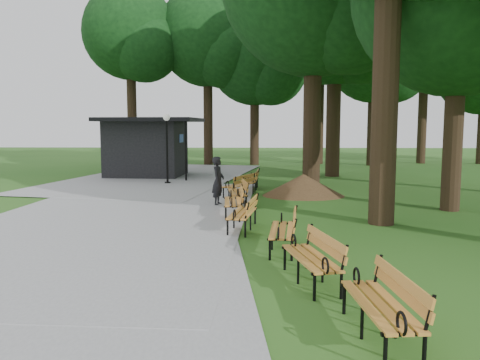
{
  "coord_description": "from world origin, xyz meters",
  "views": [
    {
      "loc": [
        0.27,
        -11.11,
        2.69
      ],
      "look_at": [
        -0.21,
        3.05,
        1.1
      ],
      "focal_mm": 35.77,
      "sensor_mm": 36.0,
      "label": 1
    }
  ],
  "objects_px": {
    "bench_3": "(242,213)",
    "bench_4": "(233,202)",
    "lamp_post": "(167,134)",
    "bench_1": "(311,258)",
    "person": "(218,181)",
    "bench_7": "(251,180)",
    "bench_5": "(237,192)",
    "dirt_mound": "(303,185)",
    "bench_0": "(380,305)",
    "lawn_tree_4": "(336,12)",
    "bench_6": "(239,185)",
    "bench_2": "(282,230)",
    "kiosk": "(147,147)"
  },
  "relations": [
    {
      "from": "person",
      "to": "bench_7",
      "type": "xyz_separation_m",
      "value": [
        1.08,
        4.02,
        -0.4
      ]
    },
    {
      "from": "person",
      "to": "lawn_tree_4",
      "type": "xyz_separation_m",
      "value": [
        5.43,
        9.88,
        7.81
      ]
    },
    {
      "from": "dirt_mound",
      "to": "lawn_tree_4",
      "type": "bearing_deg",
      "value": 72.96
    },
    {
      "from": "bench_6",
      "to": "bench_0",
      "type": "bearing_deg",
      "value": 35.57
    },
    {
      "from": "dirt_mound",
      "to": "bench_6",
      "type": "bearing_deg",
      "value": -173.94
    },
    {
      "from": "bench_6",
      "to": "dirt_mound",
      "type": "bearing_deg",
      "value": 121.37
    },
    {
      "from": "kiosk",
      "to": "bench_1",
      "type": "bearing_deg",
      "value": -65.01
    },
    {
      "from": "lamp_post",
      "to": "bench_5",
      "type": "distance_m",
      "value": 7.16
    },
    {
      "from": "bench_0",
      "to": "bench_7",
      "type": "bearing_deg",
      "value": -178.14
    },
    {
      "from": "bench_0",
      "to": "bench_4",
      "type": "xyz_separation_m",
      "value": [
        -2.26,
        8.28,
        0.0
      ]
    },
    {
      "from": "lamp_post",
      "to": "lawn_tree_4",
      "type": "distance_m",
      "value": 11.11
    },
    {
      "from": "bench_3",
      "to": "bench_4",
      "type": "relative_size",
      "value": 1.0
    },
    {
      "from": "dirt_mound",
      "to": "bench_6",
      "type": "xyz_separation_m",
      "value": [
        -2.51,
        -0.27,
        0.01
      ]
    },
    {
      "from": "bench_0",
      "to": "bench_4",
      "type": "relative_size",
      "value": 1.0
    },
    {
      "from": "bench_0",
      "to": "lawn_tree_4",
      "type": "xyz_separation_m",
      "value": [
        2.56,
        20.12,
        8.21
      ]
    },
    {
      "from": "lamp_post",
      "to": "bench_4",
      "type": "height_order",
      "value": "lamp_post"
    },
    {
      "from": "bench_1",
      "to": "lawn_tree_4",
      "type": "relative_size",
      "value": 0.15
    },
    {
      "from": "bench_7",
      "to": "lawn_tree_4",
      "type": "bearing_deg",
      "value": 146.8
    },
    {
      "from": "kiosk",
      "to": "lamp_post",
      "type": "bearing_deg",
      "value": -59.28
    },
    {
      "from": "bench_6",
      "to": "bench_7",
      "type": "distance_m",
      "value": 1.94
    },
    {
      "from": "lamp_post",
      "to": "bench_5",
      "type": "bearing_deg",
      "value": -59.41
    },
    {
      "from": "bench_5",
      "to": "bench_6",
      "type": "relative_size",
      "value": 1.0
    },
    {
      "from": "bench_0",
      "to": "bench_7",
      "type": "height_order",
      "value": "same"
    },
    {
      "from": "bench_7",
      "to": "person",
      "type": "bearing_deg",
      "value": -11.6
    },
    {
      "from": "bench_2",
      "to": "bench_6",
      "type": "relative_size",
      "value": 1.0
    },
    {
      "from": "lamp_post",
      "to": "dirt_mound",
      "type": "height_order",
      "value": "lamp_post"
    },
    {
      "from": "kiosk",
      "to": "dirt_mound",
      "type": "bearing_deg",
      "value": -38.63
    },
    {
      "from": "bench_4",
      "to": "bench_6",
      "type": "xyz_separation_m",
      "value": [
        0.02,
        4.11,
        0.0
      ]
    },
    {
      "from": "bench_3",
      "to": "bench_6",
      "type": "height_order",
      "value": "same"
    },
    {
      "from": "bench_5",
      "to": "bench_1",
      "type": "bearing_deg",
      "value": 3.37
    },
    {
      "from": "bench_3",
      "to": "bench_4",
      "type": "xyz_separation_m",
      "value": [
        -0.33,
        1.92,
        0.0
      ]
    },
    {
      "from": "person",
      "to": "bench_3",
      "type": "height_order",
      "value": "person"
    },
    {
      "from": "bench_0",
      "to": "bench_6",
      "type": "distance_m",
      "value": 12.59
    },
    {
      "from": "kiosk",
      "to": "bench_5",
      "type": "distance_m",
      "value": 10.82
    },
    {
      "from": "person",
      "to": "bench_7",
      "type": "relative_size",
      "value": 0.88
    },
    {
      "from": "bench_6",
      "to": "bench_3",
      "type": "bearing_deg",
      "value": 28.28
    },
    {
      "from": "bench_7",
      "to": "bench_1",
      "type": "bearing_deg",
      "value": 8.86
    },
    {
      "from": "bench_4",
      "to": "bench_0",
      "type": "bearing_deg",
      "value": 11.49
    },
    {
      "from": "dirt_mound",
      "to": "bench_7",
      "type": "relative_size",
      "value": 1.4
    },
    {
      "from": "lamp_post",
      "to": "bench_1",
      "type": "height_order",
      "value": "lamp_post"
    },
    {
      "from": "person",
      "to": "bench_0",
      "type": "bearing_deg",
      "value": -155.24
    },
    {
      "from": "person",
      "to": "bench_2",
      "type": "relative_size",
      "value": 0.88
    },
    {
      "from": "lawn_tree_4",
      "to": "bench_5",
      "type": "bearing_deg",
      "value": -116.03
    },
    {
      "from": "bench_5",
      "to": "bench_3",
      "type": "bearing_deg",
      "value": -3.45
    },
    {
      "from": "bench_1",
      "to": "person",
      "type": "bearing_deg",
      "value": -177.37
    },
    {
      "from": "lawn_tree_4",
      "to": "bench_1",
      "type": "bearing_deg",
      "value": -100.07
    },
    {
      "from": "bench_4",
      "to": "lawn_tree_4",
      "type": "distance_m",
      "value": 15.2
    },
    {
      "from": "kiosk",
      "to": "bench_5",
      "type": "height_order",
      "value": "kiosk"
    },
    {
      "from": "kiosk",
      "to": "lamp_post",
      "type": "height_order",
      "value": "lamp_post"
    },
    {
      "from": "kiosk",
      "to": "bench_0",
      "type": "height_order",
      "value": "kiosk"
    }
  ]
}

